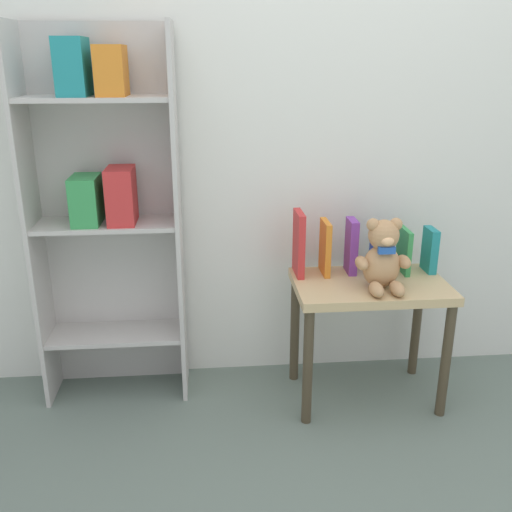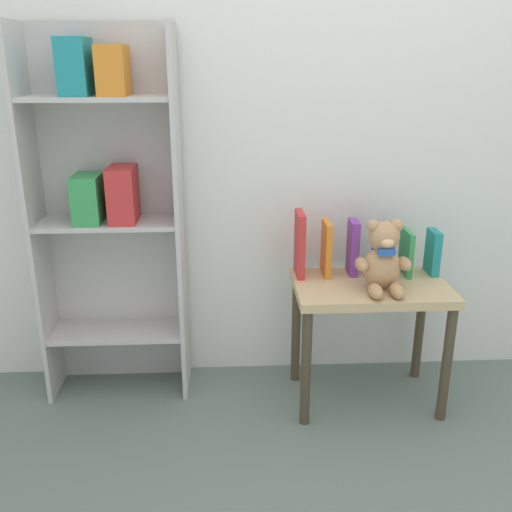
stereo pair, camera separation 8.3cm
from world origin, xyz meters
The scene contains 10 objects.
wall_back centered at (0.00, 1.26, 1.25)m, with size 4.80×0.06×2.50m.
bookshelf_side centered at (-0.82, 1.12, 0.86)m, with size 0.59×0.24×1.52m.
display_table centered at (0.23, 0.95, 0.44)m, with size 0.62×0.39×0.53m.
teddy_bear centered at (0.25, 0.88, 0.66)m, with size 0.22×0.20×0.28m.
book_standing_red centered at (-0.05, 1.06, 0.66)m, with size 0.03×0.14×0.27m, color red.
book_standing_orange centered at (0.06, 1.07, 0.64)m, with size 0.02×0.14×0.23m, color orange.
book_standing_purple centered at (0.18, 1.07, 0.65)m, with size 0.03×0.11×0.23m, color purple.
book_standing_blue centered at (0.29, 1.07, 0.63)m, with size 0.04×0.12×0.20m, color #2D51B7.
book_standing_green centered at (0.40, 1.06, 0.62)m, with size 0.02×0.15×0.19m, color #33934C.
book_standing_teal centered at (0.51, 1.05, 0.62)m, with size 0.03×0.11×0.19m, color teal.
Camera 1 is at (-0.42, -1.15, 1.39)m, focal length 40.00 mm.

